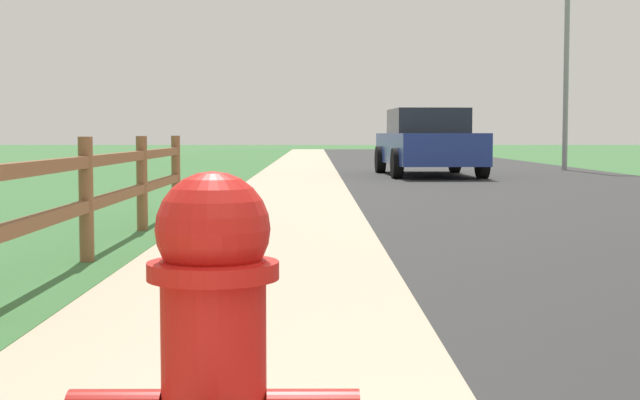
% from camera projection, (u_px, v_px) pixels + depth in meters
% --- Properties ---
extents(ground_plane, '(120.00, 120.00, 0.00)m').
position_uv_depth(ground_plane, '(336.00, 170.00, 25.61)').
color(ground_plane, '#396B38').
extents(road_asphalt, '(7.00, 66.00, 0.01)m').
position_uv_depth(road_asphalt, '(454.00, 167.00, 27.62)').
color(road_asphalt, '#292929').
rests_on(road_asphalt, ground).
extents(curb_concrete, '(6.00, 66.00, 0.01)m').
position_uv_depth(curb_concrete, '(232.00, 167.00, 27.59)').
color(curb_concrete, '#C1AA8E').
rests_on(curb_concrete, ground).
extents(grass_verge, '(5.00, 66.00, 0.00)m').
position_uv_depth(grass_verge, '(181.00, 167.00, 27.58)').
color(grass_verge, '#396B38').
rests_on(grass_verge, ground).
extents(fire_hydrant, '(0.58, 0.47, 0.90)m').
position_uv_depth(fire_hydrant, '(213.00, 396.00, 1.87)').
color(fire_hydrant, red).
rests_on(fire_hydrant, ground).
extents(rail_fence, '(0.11, 11.68, 0.96)m').
position_uv_depth(rail_fence, '(42.00, 200.00, 5.97)').
color(rail_fence, brown).
rests_on(rail_fence, ground).
extents(parked_suv_blue, '(2.29, 5.08, 1.57)m').
position_uv_depth(parked_suv_blue, '(428.00, 143.00, 22.21)').
color(parked_suv_blue, navy).
rests_on(parked_suv_blue, ground).
extents(street_lamp, '(1.17, 0.20, 5.94)m').
position_uv_depth(street_lamp, '(571.00, 38.00, 25.27)').
color(street_lamp, gray).
rests_on(street_lamp, ground).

